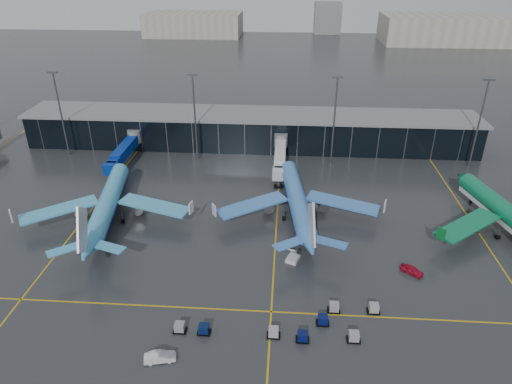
# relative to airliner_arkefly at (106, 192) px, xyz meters

# --- Properties ---
(ground) EXTENTS (600.00, 600.00, 0.00)m
(ground) POSITION_rel_airliner_arkefly_xyz_m (28.77, -13.64, -7.02)
(ground) COLOR #282B2D
(ground) RESTS_ON ground
(terminal_pier) EXTENTS (142.00, 17.00, 10.70)m
(terminal_pier) POSITION_rel_airliner_arkefly_xyz_m (28.77, 48.36, -1.60)
(terminal_pier) COLOR black
(terminal_pier) RESTS_ON ground
(jet_bridges) EXTENTS (94.00, 27.50, 7.20)m
(jet_bridges) POSITION_rel_airliner_arkefly_xyz_m (-6.23, 29.35, -2.47)
(jet_bridges) COLOR #595B60
(jet_bridges) RESTS_ON ground
(flood_masts) EXTENTS (203.00, 0.50, 25.50)m
(flood_masts) POSITION_rel_airliner_arkefly_xyz_m (33.77, 36.36, 6.79)
(flood_masts) COLOR #595B60
(flood_masts) RESTS_ON ground
(distant_hangars) EXTENTS (260.00, 71.00, 22.00)m
(distant_hangars) POSITION_rel_airliner_arkefly_xyz_m (78.71, 256.44, 1.77)
(distant_hangars) COLOR #B2AD99
(distant_hangars) RESTS_ON ground
(taxi_lines) EXTENTS (220.00, 120.00, 0.02)m
(taxi_lines) POSITION_rel_airliner_arkefly_xyz_m (38.77, -3.03, -7.01)
(taxi_lines) COLOR gold
(taxi_lines) RESTS_ON ground
(airliner_arkefly) EXTENTS (47.06, 51.65, 14.04)m
(airliner_arkefly) POSITION_rel_airliner_arkefly_xyz_m (0.00, 0.00, 0.00)
(airliner_arkefly) COLOR #42A9D9
(airliner_arkefly) RESTS_ON ground
(airliner_klm_near) EXTENTS (44.91, 49.74, 13.93)m
(airliner_klm_near) POSITION_rel_airliner_arkefly_xyz_m (43.26, 4.81, -0.06)
(airliner_klm_near) COLOR #3E7BCC
(airliner_klm_near) RESTS_ON ground
(airliner_aer_lingus) EXTENTS (49.10, 53.31, 14.02)m
(airliner_aer_lingus) POSITION_rel_airliner_arkefly_xyz_m (89.40, 0.38, -0.01)
(airliner_aer_lingus) COLOR #0D7349
(airliner_aer_lingus) RESTS_ON ground
(baggage_carts) EXTENTS (34.60, 8.98, 1.70)m
(baggage_carts) POSITION_rel_airliner_arkefly_xyz_m (42.62, -32.31, -6.26)
(baggage_carts) COLOR black
(baggage_carts) RESTS_ON ground
(mobile_airstair) EXTENTS (3.16, 3.76, 3.45)m
(mobile_airstair) POSITION_rel_airliner_arkefly_xyz_m (42.53, -13.31, -6.25)
(mobile_airstair) COLOR silver
(mobile_airstair) RESTS_ON ground
(service_van_red) EXTENTS (4.62, 4.29, 1.54)m
(service_van_red) POSITION_rel_airliner_arkefly_xyz_m (65.49, -15.97, -6.25)
(service_van_red) COLOR #AE0D27
(service_van_red) RESTS_ON ground
(service_van_white) EXTENTS (5.06, 2.72, 1.58)m
(service_van_white) POSITION_rel_airliner_arkefly_xyz_m (22.33, -40.53, -6.23)
(service_van_white) COLOR silver
(service_van_white) RESTS_ON ground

